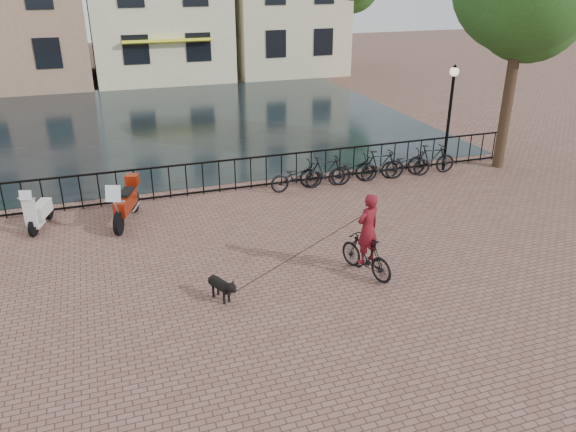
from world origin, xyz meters
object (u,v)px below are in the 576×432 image
object	(u,v)px
motorcycle	(125,198)
scooter	(38,204)
lamp_post	(451,100)
cyclist	(367,240)
dog	(221,288)

from	to	relation	value
motorcycle	scooter	world-z (taller)	motorcycle
lamp_post	cyclist	distance (m)	8.18
lamp_post	dog	xyz separation A→B (m)	(-9.02, -5.63, -2.10)
dog	scooter	size ratio (longest dim) A/B	0.59
cyclist	dog	xyz separation A→B (m)	(-3.30, 0.01, -0.57)
cyclist	lamp_post	bearing A→B (deg)	-153.10
cyclist	motorcycle	world-z (taller)	cyclist
scooter	cyclist	bearing A→B (deg)	-18.67
lamp_post	motorcycle	bearing A→B (deg)	-174.54
dog	scooter	xyz separation A→B (m)	(-3.71, 5.07, 0.37)
motorcycle	cyclist	bearing A→B (deg)	-23.82
lamp_post	scooter	bearing A→B (deg)	-177.44
dog	motorcycle	xyz separation A→B (m)	(-1.53, 4.63, 0.43)
scooter	lamp_post	bearing A→B (deg)	19.79
dog	motorcycle	distance (m)	4.89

